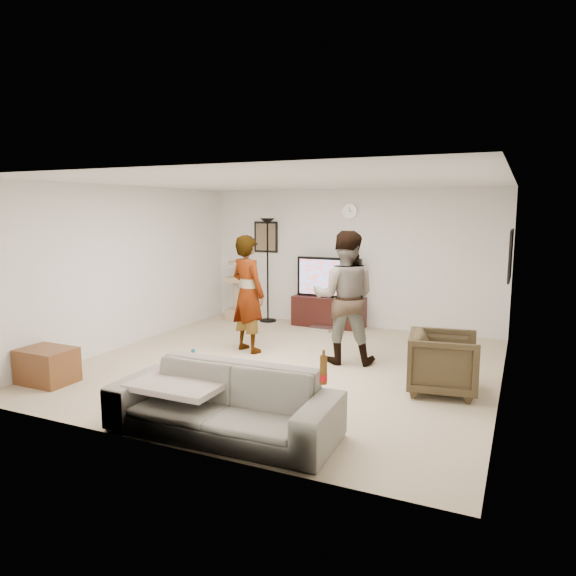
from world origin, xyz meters
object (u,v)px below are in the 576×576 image
at_px(tv_stand, 329,312).
at_px(armchair, 443,363).
at_px(side_table, 47,366).
at_px(sofa, 223,402).
at_px(person_left, 248,294).
at_px(tv, 329,277).
at_px(cat_tree, 236,290).
at_px(floor_lamp, 268,270).
at_px(beer_bottle, 323,370).
at_px(person_right, 344,297).

xyz_separation_m(tv_stand, armchair, (2.43, -2.74, 0.08)).
distance_m(armchair, side_table, 4.83).
bearing_deg(sofa, person_left, 112.61).
bearing_deg(tv_stand, tv, 0.00).
xyz_separation_m(cat_tree, side_table, (-0.23, -4.27, -0.36)).
distance_m(tv_stand, floor_lamp, 1.41).
bearing_deg(person_left, armchair, -170.08).
height_order(person_left, beer_bottle, person_left).
distance_m(cat_tree, sofa, 5.31).
height_order(tv_stand, side_table, tv_stand).
xyz_separation_m(armchair, side_table, (-4.52, -1.68, -0.14)).
bearing_deg(tv, person_left, -104.15).
height_order(tv, person_right, person_right).
height_order(person_left, person_right, person_right).
height_order(sofa, side_table, sofa).
distance_m(cat_tree, person_left, 2.38).
relative_size(person_left, sofa, 0.80).
bearing_deg(cat_tree, side_table, -93.05).
bearing_deg(floor_lamp, tv_stand, 3.04).
bearing_deg(armchair, sofa, 131.58).
height_order(beer_bottle, side_table, beer_bottle).
bearing_deg(beer_bottle, floor_lamp, 121.63).
bearing_deg(sofa, tv_stand, 96.61).
relative_size(person_left, side_table, 2.71).
xyz_separation_m(tv_stand, cat_tree, (-1.87, -0.15, 0.30)).
relative_size(tv_stand, cat_tree, 1.15).
relative_size(cat_tree, armchair, 1.46).
relative_size(floor_lamp, beer_bottle, 7.87).
xyz_separation_m(cat_tree, person_right, (2.84, -1.88, 0.35)).
distance_m(tv_stand, tv, 0.64).
distance_m(beer_bottle, side_table, 3.86).
xyz_separation_m(person_left, person_right, (1.50, 0.06, 0.04)).
height_order(tv, person_left, person_left).
bearing_deg(tv_stand, armchair, -48.49).
bearing_deg(sofa, floor_lamp, 110.35).
bearing_deg(person_right, person_left, -12.81).
xyz_separation_m(tv, armchair, (2.43, -2.74, -0.55)).
distance_m(sofa, beer_bottle, 1.11).
distance_m(person_right, sofa, 2.85).
distance_m(floor_lamp, side_table, 4.51).
bearing_deg(sofa, armchair, 48.32).
relative_size(tv_stand, beer_bottle, 5.28).
distance_m(sofa, armchair, 2.70).
bearing_deg(side_table, cat_tree, 86.95).
relative_size(tv_stand, sofa, 0.60).
bearing_deg(tv_stand, sofa, -81.88).
height_order(person_left, armchair, person_left).
distance_m(tv_stand, person_left, 2.24).
bearing_deg(person_left, sofa, 136.40).
xyz_separation_m(sofa, armchair, (1.74, 2.06, 0.04)).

